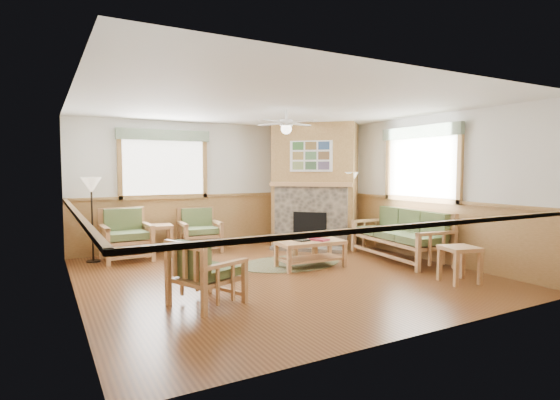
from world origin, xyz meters
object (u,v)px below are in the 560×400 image
floor_lamp_right (349,210)px  armchair_back_left (126,235)px  sofa (400,234)px  end_table_sofa (459,264)px  armchair_left (207,272)px  coffee_table (311,254)px  end_table_chairs (158,240)px  armchair_back_right (200,230)px  footstool (305,250)px  floor_lamp_left (92,220)px

floor_lamp_right → armchair_back_left: bearing=166.6°
sofa → end_table_sofa: bearing=-7.8°
armchair_left → coffee_table: size_ratio=0.71×
end_table_chairs → floor_lamp_right: (3.76, -1.26, 0.52)m
armchair_left → floor_lamp_right: 4.59m
armchair_back_right → end_table_chairs: 0.87m
armchair_back_right → footstool: size_ratio=2.01×
armchair_back_left → end_table_chairs: bearing=16.5°
floor_lamp_right → end_table_sofa: bearing=-95.7°
sofa → armchair_left: bearing=-71.4°
sofa → floor_lamp_left: bearing=-109.8°
armchair_back_left → end_table_sofa: size_ratio=1.76×
end_table_chairs → armchair_back_right: bearing=0.0°
armchair_back_right → end_table_chairs: armchair_back_right is taller
armchair_left → coffee_table: (2.28, 1.12, -0.18)m
sofa → coffee_table: 1.87m
armchair_left → footstool: armchair_left is taller
floor_lamp_left → coffee_table: bearing=-35.0°
sofa → footstool: 1.82m
footstool → end_table_sofa: bearing=-64.2°
sofa → floor_lamp_right: floor_lamp_right is taller
sofa → armchair_left: sofa is taller
coffee_table → floor_lamp_left: floor_lamp_left is taller
armchair_back_right → coffee_table: bearing=-59.0°
armchair_left → footstool: 2.98m
footstool → coffee_table: bearing=-112.1°
armchair_back_right → armchair_back_left: bearing=-167.7°
end_table_sofa → floor_lamp_right: 3.13m
end_table_sofa → floor_lamp_left: bearing=137.7°
armchair_back_right → floor_lamp_right: floor_lamp_right is taller
armchair_back_left → end_table_sofa: bearing=-47.1°
armchair_back_left → footstool: armchair_back_left is taller
sofa → end_table_chairs: (-3.89, 2.63, -0.17)m
coffee_table → floor_lamp_left: (-3.26, 2.29, 0.55)m
armchair_back_right → coffee_table: size_ratio=0.76×
armchair_back_left → floor_lamp_left: floor_lamp_left is taller
armchair_back_left → footstool: 3.36m
end_table_sofa → coffee_table: bearing=125.7°
end_table_sofa → footstool: 2.73m
armchair_back_left → floor_lamp_left: 0.65m
floor_lamp_left → floor_lamp_right: 5.10m
sofa → armchair_back_left: 5.14m
end_table_sofa → armchair_left: bearing=167.3°
armchair_back_left → footstool: (2.91, -1.65, -0.29)m
footstool → floor_lamp_right: bearing=22.0°
armchair_back_right → floor_lamp_right: bearing=-19.3°
armchair_back_right → floor_lamp_left: 2.10m
coffee_table → floor_lamp_left: size_ratio=0.74×
coffee_table → end_table_sofa: bearing=-50.7°
end_table_sofa → floor_lamp_left: floor_lamp_left is taller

